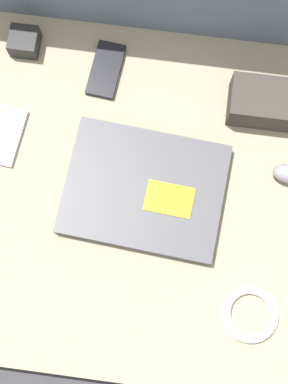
{
  "coord_description": "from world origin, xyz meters",
  "views": [
    {
      "loc": [
        0.03,
        -0.22,
        1.12
      ],
      "look_at": [
        0.0,
        0.0,
        0.13
      ],
      "focal_mm": 50.0,
      "sensor_mm": 36.0,
      "label": 1
    }
  ],
  "objects_px": {
    "laptop": "(143,190)",
    "camera_pouch": "(263,103)",
    "phone_silver": "(5,136)",
    "charger_brick": "(24,42)",
    "phone_small": "(106,70)"
  },
  "relations": [
    {
      "from": "phone_silver",
      "to": "camera_pouch",
      "type": "height_order",
      "value": "camera_pouch"
    },
    {
      "from": "laptop",
      "to": "camera_pouch",
      "type": "bearing_deg",
      "value": 47.66
    },
    {
      "from": "phone_silver",
      "to": "charger_brick",
      "type": "bearing_deg",
      "value": 94.31
    },
    {
      "from": "phone_small",
      "to": "charger_brick",
      "type": "distance_m",
      "value": 0.18
    },
    {
      "from": "phone_small",
      "to": "phone_silver",
      "type": "bearing_deg",
      "value": -131.58
    },
    {
      "from": "laptop",
      "to": "phone_silver",
      "type": "bearing_deg",
      "value": 169.62
    },
    {
      "from": "phone_silver",
      "to": "laptop",
      "type": "bearing_deg",
      "value": -8.57
    },
    {
      "from": "laptop",
      "to": "phone_small",
      "type": "height_order",
      "value": "laptop"
    },
    {
      "from": "laptop",
      "to": "camera_pouch",
      "type": "distance_m",
      "value": 0.29
    },
    {
      "from": "charger_brick",
      "to": "camera_pouch",
      "type": "bearing_deg",
      "value": -8.6
    },
    {
      "from": "laptop",
      "to": "camera_pouch",
      "type": "xyz_separation_m",
      "value": [
        0.21,
        0.2,
        0.02
      ]
    },
    {
      "from": "phone_small",
      "to": "charger_brick",
      "type": "bearing_deg",
      "value": 174.58
    },
    {
      "from": "phone_small",
      "to": "charger_brick",
      "type": "height_order",
      "value": "charger_brick"
    },
    {
      "from": "charger_brick",
      "to": "phone_small",
      "type": "bearing_deg",
      "value": -10.95
    },
    {
      "from": "laptop",
      "to": "phone_silver",
      "type": "distance_m",
      "value": 0.3
    }
  ]
}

